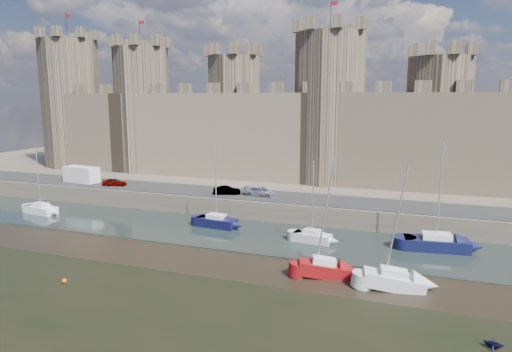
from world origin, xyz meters
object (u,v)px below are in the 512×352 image
(car_0, at_px, (115,182))
(car_1, at_px, (227,191))
(van, at_px, (82,175))
(sailboat_2, at_px, (312,236))
(sailboat_4, at_px, (324,268))
(car_2, at_px, (261,192))
(sailboat_0, at_px, (41,209))
(sailboat_3, at_px, (436,243))
(sailboat_1, at_px, (216,221))
(sailboat_5, at_px, (394,280))

(car_0, distance_m, car_1, 18.48)
(van, bearing_deg, sailboat_2, -6.34)
(van, height_order, sailboat_4, sailboat_4)
(car_2, bearing_deg, sailboat_0, 112.35)
(sailboat_0, distance_m, sailboat_3, 50.80)
(car_2, height_order, sailboat_1, sailboat_1)
(van, xyz_separation_m, sailboat_5, (48.60, -19.38, -3.00))
(sailboat_2, bearing_deg, sailboat_1, 179.08)
(car_1, xyz_separation_m, sailboat_3, (26.96, -7.22, -2.26))
(sailboat_0, relative_size, sailboat_1, 0.89)
(car_2, xyz_separation_m, sailboat_1, (-2.92, -8.06, -2.33))
(sailboat_0, relative_size, sailboat_4, 0.84)
(van, distance_m, sailboat_5, 52.40)
(sailboat_0, distance_m, sailboat_4, 42.03)
(sailboat_1, distance_m, sailboat_3, 25.21)
(sailboat_1, bearing_deg, car_0, 166.31)
(sailboat_0, height_order, sailboat_3, sailboat_3)
(car_0, distance_m, sailboat_0, 10.96)
(car_2, relative_size, sailboat_3, 0.39)
(sailboat_4, bearing_deg, sailboat_0, 151.58)
(sailboat_1, height_order, sailboat_4, sailboat_4)
(car_1, distance_m, sailboat_1, 7.83)
(car_2, bearing_deg, sailboat_3, -107.14)
(car_1, bearing_deg, sailboat_4, -154.67)
(sailboat_3, bearing_deg, sailboat_5, -114.55)
(car_0, distance_m, sailboat_2, 33.93)
(car_0, xyz_separation_m, sailboat_2, (32.65, -8.96, -2.36))
(car_1, relative_size, sailboat_1, 0.37)
(sailboat_4, relative_size, sailboat_5, 1.00)
(car_0, relative_size, sailboat_2, 0.40)
(van, bearing_deg, sailboat_3, -1.04)
(car_1, relative_size, sailboat_2, 0.41)
(car_0, bearing_deg, sailboat_2, -118.53)
(car_1, relative_size, sailboat_3, 0.33)
(van, xyz_separation_m, sailboat_0, (1.45, -10.05, -3.04))
(van, bearing_deg, sailboat_4, -16.23)
(sailboat_1, bearing_deg, sailboat_4, -29.05)
(car_0, distance_m, sailboat_3, 46.04)
(sailboat_0, distance_m, sailboat_2, 37.96)
(sailboat_3, bearing_deg, car_2, 153.07)
(sailboat_0, xyz_separation_m, sailboat_3, (50.76, 2.20, 0.12))
(sailboat_3, height_order, sailboat_4, sailboat_3)
(sailboat_1, relative_size, sailboat_2, 1.13)
(car_2, relative_size, sailboat_1, 0.43)
(car_2, xyz_separation_m, sailboat_2, (9.50, -9.88, -2.39))
(van, distance_m, sailboat_1, 28.28)
(sailboat_4, bearing_deg, sailboat_2, 92.84)
(car_1, distance_m, van, 25.26)
(car_1, bearing_deg, van, 70.14)
(sailboat_5, bearing_deg, sailboat_4, 163.68)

